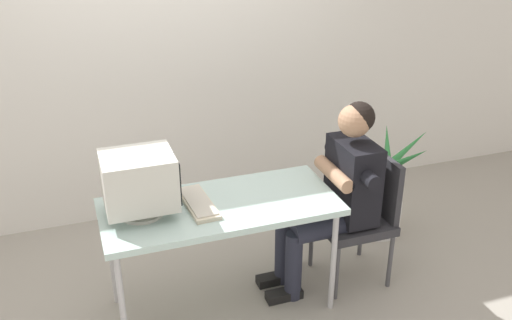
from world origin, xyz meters
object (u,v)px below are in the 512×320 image
(keyboard, at_px, (198,203))
(desk, at_px, (220,212))
(office_chair, at_px, (362,211))
(crt_monitor, at_px, (140,181))
(person_seated, at_px, (337,190))
(potted_plant, at_px, (382,193))

(keyboard, bearing_deg, desk, -11.66)
(keyboard, distance_m, office_chair, 1.13)
(desk, xyz_separation_m, keyboard, (-0.13, 0.03, 0.07))
(desk, height_order, crt_monitor, crt_monitor)
(desk, relative_size, keyboard, 3.22)
(office_chair, bearing_deg, person_seated, 180.00)
(keyboard, bearing_deg, person_seated, -0.89)
(potted_plant, bearing_deg, desk, -162.15)
(office_chair, xyz_separation_m, person_seated, (-0.20, 0.00, 0.20))
(office_chair, relative_size, potted_plant, 1.04)
(office_chair, relative_size, person_seated, 0.69)
(desk, height_order, potted_plant, potted_plant)
(person_seated, relative_size, potted_plant, 1.50)
(crt_monitor, xyz_separation_m, office_chair, (1.42, -0.02, -0.46))
(potted_plant, bearing_deg, office_chair, -134.27)
(keyboard, relative_size, person_seated, 0.34)
(office_chair, xyz_separation_m, potted_plant, (0.43, 0.44, -0.16))
(crt_monitor, distance_m, keyboard, 0.38)
(crt_monitor, bearing_deg, person_seated, -0.82)
(crt_monitor, relative_size, person_seated, 0.32)
(crt_monitor, relative_size, keyboard, 0.93)
(keyboard, xyz_separation_m, potted_plant, (1.53, 0.43, -0.42))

